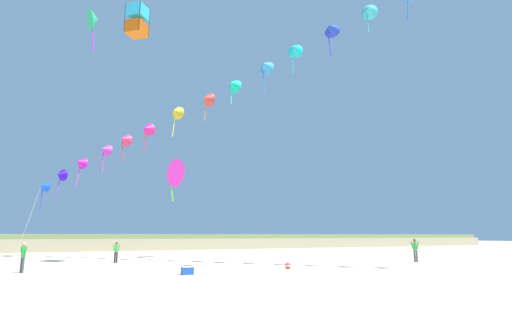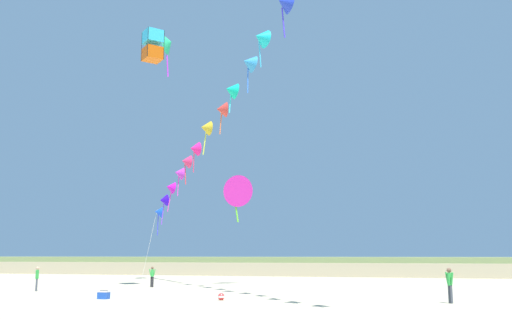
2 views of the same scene
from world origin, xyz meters
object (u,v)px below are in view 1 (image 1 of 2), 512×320
(person_near_left, at_px, (23,255))
(large_kite_high_solo, at_px, (172,173))
(large_kite_low_lead, at_px, (137,21))
(beach_ball, at_px, (288,266))
(person_mid_center, at_px, (116,251))
(person_near_right, at_px, (415,248))
(beach_cooler, at_px, (187,270))
(large_kite_mid_trail, at_px, (94,20))

(person_near_left, bearing_deg, large_kite_high_solo, 46.42)
(large_kite_low_lead, xyz_separation_m, beach_ball, (8.26, -7.87, -17.65))
(person_mid_center, distance_m, beach_ball, 12.85)
(person_near_right, bearing_deg, beach_cooler, -173.56)
(person_near_right, distance_m, beach_cooler, 17.79)
(large_kite_low_lead, distance_m, large_kite_mid_trail, 9.89)
(person_mid_center, distance_m, large_kite_low_lead, 17.07)
(person_mid_center, height_order, beach_ball, person_mid_center)
(person_near_right, relative_size, large_kite_mid_trail, 0.38)
(large_kite_mid_trail, bearing_deg, person_near_left, -102.29)
(person_near_left, bearing_deg, person_near_right, -5.74)
(large_kite_low_lead, height_order, beach_cooler, large_kite_low_lead)
(large_kite_high_solo, relative_size, beach_ball, 10.77)
(person_near_left, bearing_deg, large_kite_mid_trail, 77.71)
(large_kite_high_solo, bearing_deg, beach_ball, -75.91)
(person_near_right, xyz_separation_m, large_kite_high_solo, (-14.97, 13.28, 6.48))
(large_kite_mid_trail, bearing_deg, large_kite_high_solo, -16.33)
(beach_ball, bearing_deg, large_kite_low_lead, 136.41)
(person_near_right, bearing_deg, beach_ball, -174.60)
(person_near_right, height_order, beach_ball, person_near_right)
(beach_cooler, xyz_separation_m, beach_ball, (6.29, 0.92, -0.03))
(person_near_right, relative_size, beach_ball, 4.68)
(person_near_left, relative_size, large_kite_high_solo, 0.40)
(large_kite_high_solo, height_order, beach_cooler, large_kite_high_solo)
(person_near_right, height_order, beach_cooler, person_near_right)
(large_kite_mid_trail, height_order, beach_ball, large_kite_mid_trail)
(person_near_right, xyz_separation_m, large_kite_mid_trail, (-22.38, 15.45, 20.76))
(person_near_left, height_order, large_kite_mid_trail, large_kite_mid_trail)
(person_near_left, height_order, large_kite_high_solo, large_kite_high_solo)
(person_mid_center, xyz_separation_m, large_kite_low_lead, (0.26, -1.72, 16.98))
(large_kite_mid_trail, xyz_separation_m, beach_cooler, (4.72, -17.44, -21.53))
(person_near_right, xyz_separation_m, beach_ball, (-11.37, -1.08, -0.80))
(large_kite_high_solo, distance_m, beach_ball, 16.49)
(large_kite_mid_trail, relative_size, beach_ball, 12.39)
(beach_cooler, bearing_deg, large_kite_low_lead, 102.66)
(person_near_left, distance_m, person_near_right, 25.32)
(person_near_left, xyz_separation_m, large_kite_low_lead, (5.56, 4.26, 16.93))
(person_near_right, distance_m, person_mid_center, 21.64)
(person_near_right, relative_size, person_mid_center, 1.15)
(large_kite_low_lead, bearing_deg, large_kite_mid_trail, 107.60)
(person_near_right, distance_m, beach_ball, 11.45)
(person_mid_center, bearing_deg, large_kite_mid_trail, 109.73)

